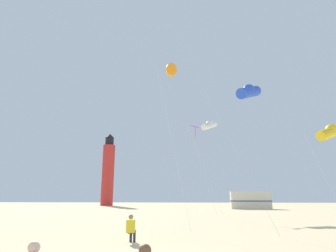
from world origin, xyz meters
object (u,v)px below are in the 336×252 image
Objects in this scene: kite_diamond_magenta at (196,130)px; kite_tube_blue at (249,92)px; lighthouse_distant at (108,171)px; kite_tube_orange at (171,70)px; kite_tube_gold at (332,131)px; kite_tube_white at (209,125)px; rv_van_cream at (250,200)px; kite_flyer_standing at (131,228)px.

kite_diamond_magenta is 1.03× the size of kite_tube_blue.
lighthouse_distant reaches higher than kite_diamond_magenta.
kite_tube_gold is at bearing 6.67° from kite_tube_orange.
kite_tube_white is 1.62× the size of rv_van_cream.
kite_tube_white is (-7.41, 12.36, 3.66)m from kite_tube_gold.
kite_tube_white is at bearing 76.38° from kite_tube_orange.
kite_diamond_magenta reaches higher than kite_tube_blue.
kite_tube_gold is at bearing -59.07° from kite_tube_white.
lighthouse_distant is at bearing 119.13° from kite_diamond_magenta.
kite_tube_white is at bearing 97.26° from kite_tube_blue.
kite_tube_gold is at bearing -58.18° from lighthouse_distant.
kite_flyer_standing is 0.11× the size of kite_tube_white.
rv_van_cream is (7.40, 18.07, -8.45)m from kite_tube_white.
kite_flyer_standing is 15.00m from kite_tube_gold.
kite_tube_orange reaches higher than rv_van_cream.
kite_tube_blue is (3.34, -12.44, -0.38)m from kite_diamond_magenta.
kite_tube_gold reaches higher than rv_van_cream.
kite_tube_white is 41.15m from lighthouse_distant.
kite_tube_orange reaches higher than kite_flyer_standing.
kite_tube_orange is 0.66× the size of lighthouse_distant.
lighthouse_distant is at bearing 110.98° from kite_tube_orange.
lighthouse_distant is at bearing 115.82° from kite_tube_blue.
kite_tube_orange is 5.46m from kite_tube_blue.
lighthouse_distant is (-18.56, 48.42, -2.63)m from kite_tube_orange.
kite_tube_gold is 14.87m from kite_tube_white.
lighthouse_distant is (-23.65, 48.89, -0.71)m from kite_tube_blue.
kite_tube_orange is 1.21× the size of kite_tube_blue.
kite_tube_blue is at bearing -64.18° from lighthouse_distant.
kite_tube_orange reaches higher than kite_tube_blue.
lighthouse_distant reaches higher than kite_tube_gold.
lighthouse_distant is 34.32m from rv_van_cream.
kite_tube_white is at bearing -57.87° from lighthouse_distant.
kite_flyer_standing is 11.51m from kite_tube_orange.
kite_diamond_magenta is (-8.95, 10.72, 2.74)m from kite_tube_gold.
lighthouse_distant is at bearing -68.10° from kite_flyer_standing.
kite_tube_orange is at bearing -173.33° from kite_tube_gold.
kite_tube_gold is 0.65× the size of kite_tube_white.
kite_tube_white reaches higher than kite_tube_blue.
rv_van_cream is (-0.01, 30.43, -4.79)m from kite_tube_gold.
kite_tube_orange reaches higher than kite_tube_gold.
kite_diamond_magenta reaches higher than kite_flyer_standing.
kite_diamond_magenta is 12.88m from kite_tube_blue.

